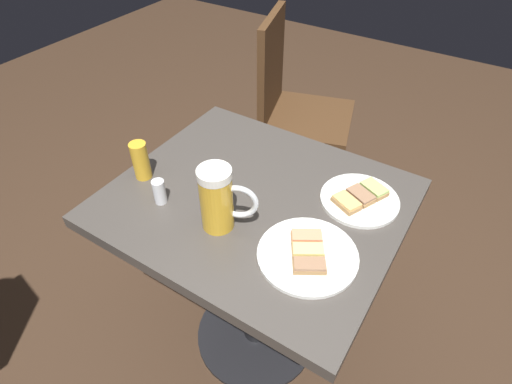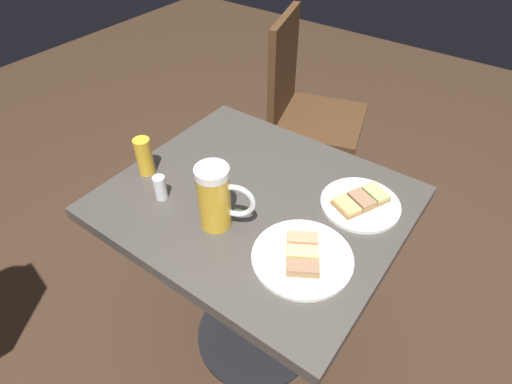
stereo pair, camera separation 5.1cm
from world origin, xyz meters
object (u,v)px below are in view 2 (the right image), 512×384
Objects in this scene: beer_glass_small at (144,156)px; salt_shaker at (160,188)px; plate_near at (302,257)px; cafe_chair at (304,107)px; plate_far at (360,203)px; beer_mug at (216,198)px.

beer_glass_small reaches higher than salt_shaker.
salt_shaker is at bearing 5.57° from plate_near.
beer_glass_small is at bearing -19.26° from cafe_chair.
plate_far is (-0.03, -0.24, 0.00)m from plate_near.
plate_far is 2.99× the size of salt_shaker.
cafe_chair is at bearing -92.23° from beer_glass_small.
beer_mug reaches higher than plate_near.
plate_far is 1.86× the size of beer_glass_small.
salt_shaker is at bearing 154.83° from beer_glass_small.
salt_shaker is at bearing 32.54° from plate_far.
beer_mug is at bearing -0.42° from cafe_chair.
cafe_chair is at bearing -49.63° from plate_far.
beer_glass_small is at bearing 22.47° from plate_far.
plate_near is 1.35× the size of beer_mug.
plate_near and plate_far have the same top height.
plate_near is 2.11× the size of beer_glass_small.
plate_far is 0.53m from salt_shaker.
beer_mug is (0.23, 0.02, 0.08)m from plate_near.
salt_shaker is at bearing 4.79° from beer_mug.
beer_mug is at bearing 6.19° from plate_near.
plate_far is 0.38m from beer_mug.
beer_glass_small is at bearing -7.23° from beer_mug.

